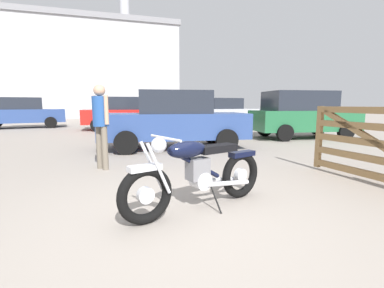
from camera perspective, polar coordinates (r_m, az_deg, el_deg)
name	(u,v)px	position (r m, az deg, el deg)	size (l,w,h in m)	color
ground_plane	(194,218)	(3.18, 0.45, -15.38)	(80.00, 80.00, 0.00)	gray
vintage_motorcycle	(198,173)	(3.29, 1.27, -6.23)	(2.00, 0.84, 0.94)	black
bystander	(101,118)	(5.59, -18.71, 5.21)	(0.31, 0.38, 1.66)	#706656
white_estate_far	(125,113)	(14.65, -13.97, 6.31)	(4.25, 2.01, 1.67)	black
dark_sedan_left	(302,114)	(11.24, 22.17, 5.84)	(4.08, 2.20, 1.78)	black
blue_hatchback_right	(22,113)	(17.73, -32.16, 5.59)	(4.45, 2.53, 1.67)	black
red_hatchback_near	(223,112)	(16.72, 6.48, 6.71)	(4.37, 2.30, 1.67)	black
pale_sedan_back	(174,120)	(8.01, -3.78, 5.11)	(4.37, 2.29, 1.67)	black
silver_sedan_mid	(166,110)	(19.53, -5.50, 7.25)	(4.86, 2.33, 1.74)	black
industrial_building	(84,74)	(34.18, -21.74, 13.63)	(19.27, 14.18, 18.11)	#B2B2B7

